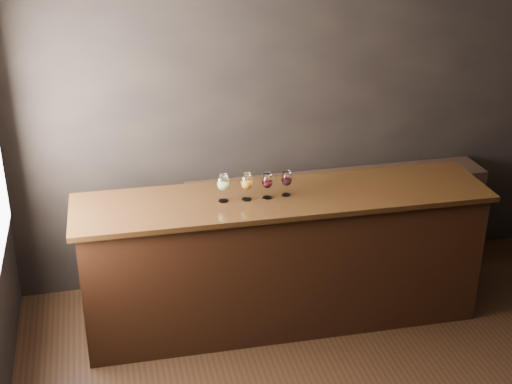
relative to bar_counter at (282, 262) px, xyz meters
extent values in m
cube|color=black|center=(0.35, 0.85, 0.85)|extent=(5.00, 0.02, 2.80)
cube|color=silver|center=(0.35, -1.40, 2.25)|extent=(5.00, 4.50, 0.02)
cube|color=black|center=(0.00, 0.00, 0.00)|extent=(3.16, 0.75, 1.10)
cube|color=black|center=(0.00, 0.00, 0.57)|extent=(3.27, 0.82, 0.04)
cube|color=black|center=(0.68, 0.63, -0.07)|extent=(2.69, 0.40, 0.97)
cylinder|color=white|center=(-0.47, 0.00, 0.60)|extent=(0.08, 0.08, 0.00)
cylinder|color=white|center=(-0.47, 0.00, 0.64)|extent=(0.01, 0.01, 0.08)
ellipsoid|color=white|center=(-0.47, 0.00, 0.75)|extent=(0.09, 0.09, 0.13)
cylinder|color=white|center=(-0.47, 0.00, 0.80)|extent=(0.07, 0.07, 0.01)
ellipsoid|color=#B2C765|center=(-0.47, 0.00, 0.72)|extent=(0.07, 0.07, 0.06)
cylinder|color=white|center=(-0.30, -0.01, 0.60)|extent=(0.08, 0.08, 0.00)
cylinder|color=white|center=(-0.30, -0.01, 0.64)|extent=(0.01, 0.01, 0.08)
ellipsoid|color=white|center=(-0.30, -0.01, 0.74)|extent=(0.09, 0.09, 0.13)
cylinder|color=white|center=(-0.30, -0.01, 0.80)|extent=(0.07, 0.07, 0.01)
ellipsoid|color=orange|center=(-0.30, -0.01, 0.72)|extent=(0.07, 0.07, 0.06)
cylinder|color=white|center=(-0.14, -0.02, 0.60)|extent=(0.07, 0.07, 0.00)
cylinder|color=white|center=(-0.14, -0.02, 0.64)|extent=(0.01, 0.01, 0.08)
ellipsoid|color=white|center=(-0.14, -0.02, 0.74)|extent=(0.09, 0.09, 0.12)
cylinder|color=white|center=(-0.14, -0.02, 0.79)|extent=(0.06, 0.06, 0.01)
ellipsoid|color=black|center=(-0.14, -0.02, 0.72)|extent=(0.07, 0.07, 0.06)
cylinder|color=white|center=(0.02, 0.00, 0.60)|extent=(0.07, 0.07, 0.00)
cylinder|color=white|center=(0.02, 0.00, 0.63)|extent=(0.01, 0.01, 0.08)
ellipsoid|color=white|center=(0.02, 0.00, 0.73)|extent=(0.08, 0.08, 0.12)
cylinder|color=white|center=(0.02, 0.00, 0.79)|extent=(0.06, 0.06, 0.01)
ellipsoid|color=black|center=(0.02, 0.00, 0.71)|extent=(0.07, 0.07, 0.05)
camera|label=1|loc=(-1.34, -4.82, 2.91)|focal=50.00mm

